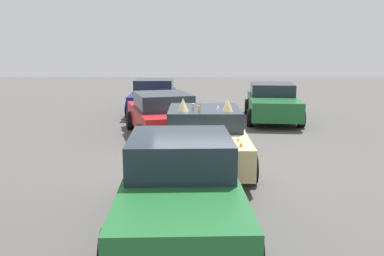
{
  "coord_description": "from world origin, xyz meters",
  "views": [
    {
      "loc": [
        -9.56,
        0.56,
        2.78
      ],
      "look_at": [
        0.0,
        0.3,
        0.9
      ],
      "focal_mm": 38.5,
      "sensor_mm": 36.0,
      "label": 1
    }
  ],
  "objects_px": {
    "parked_sedan_behind_right": "(272,102)",
    "parked_sedan_row_back_far": "(181,185)",
    "parked_sedan_near_left": "(163,114)",
    "art_car_decorated": "(205,137)",
    "parked_sedan_far_left": "(154,96)"
  },
  "relations": [
    {
      "from": "parked_sedan_near_left",
      "to": "parked_sedan_behind_right",
      "type": "height_order",
      "value": "parked_sedan_behind_right"
    },
    {
      "from": "art_car_decorated",
      "to": "parked_sedan_far_left",
      "type": "bearing_deg",
      "value": -166.07
    },
    {
      "from": "parked_sedan_behind_right",
      "to": "parked_sedan_far_left",
      "type": "height_order",
      "value": "parked_sedan_far_left"
    },
    {
      "from": "parked_sedan_near_left",
      "to": "parked_sedan_far_left",
      "type": "distance_m",
      "value": 4.69
    },
    {
      "from": "art_car_decorated",
      "to": "parked_sedan_behind_right",
      "type": "distance_m",
      "value": 6.84
    },
    {
      "from": "parked_sedan_behind_right",
      "to": "parked_sedan_row_back_far",
      "type": "relative_size",
      "value": 1.12
    },
    {
      "from": "parked_sedan_near_left",
      "to": "art_car_decorated",
      "type": "bearing_deg",
      "value": -174.9
    },
    {
      "from": "art_car_decorated",
      "to": "parked_sedan_row_back_far",
      "type": "distance_m",
      "value": 3.57
    },
    {
      "from": "art_car_decorated",
      "to": "parked_sedan_far_left",
      "type": "height_order",
      "value": "art_car_decorated"
    },
    {
      "from": "parked_sedan_row_back_far",
      "to": "parked_sedan_behind_right",
      "type": "bearing_deg",
      "value": 159.5
    },
    {
      "from": "art_car_decorated",
      "to": "parked_sedan_row_back_far",
      "type": "height_order",
      "value": "art_car_decorated"
    },
    {
      "from": "parked_sedan_near_left",
      "to": "parked_sedan_row_back_far",
      "type": "distance_m",
      "value": 6.88
    },
    {
      "from": "parked_sedan_row_back_far",
      "to": "parked_sedan_far_left",
      "type": "bearing_deg",
      "value": -174.64
    },
    {
      "from": "art_car_decorated",
      "to": "parked_sedan_behind_right",
      "type": "relative_size",
      "value": 0.94
    },
    {
      "from": "parked_sedan_near_left",
      "to": "parked_sedan_row_back_far",
      "type": "xyz_separation_m",
      "value": [
        -6.86,
        -0.57,
        -0.0
      ]
    }
  ]
}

